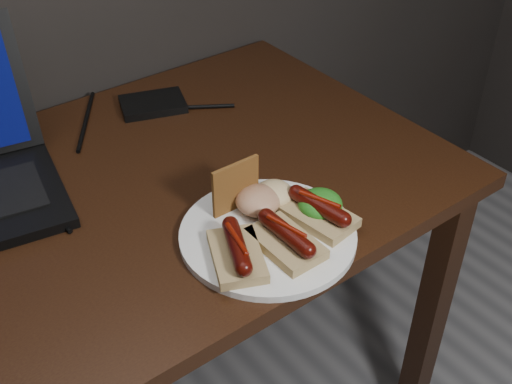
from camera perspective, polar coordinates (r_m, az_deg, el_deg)
name	(u,v)px	position (r m, az deg, el deg)	size (l,w,h in m)	color
desk	(56,268)	(1.12, -17.34, -6.45)	(1.40, 0.70, 0.75)	black
hard_drive	(153,104)	(1.33, -9.16, 7.72)	(0.13, 0.09, 0.02)	black
desk_cables	(24,175)	(1.18, -19.95, 1.43)	(0.92, 0.39, 0.01)	black
plate	(268,235)	(0.98, 1.06, -3.82)	(0.27, 0.27, 0.01)	white
bread_sausage_left	(237,251)	(0.92, -1.71, -5.30)	(0.11, 0.13, 0.04)	tan
bread_sausage_center	(286,239)	(0.94, 2.69, -4.17)	(0.07, 0.12, 0.04)	tan
bread_sausage_right	(319,212)	(0.99, 5.60, -1.74)	(0.09, 0.12, 0.04)	tan
crispbread	(236,186)	(1.00, -1.82, 0.51)	(0.09, 0.01, 0.09)	#975C29
salad_greens	(320,204)	(1.01, 5.73, -1.06)	(0.07, 0.07, 0.04)	#124E0F
salsa_mound	(258,200)	(1.01, 0.19, -0.74)	(0.07, 0.07, 0.04)	maroon
coleslaw_mound	(274,194)	(1.02, 1.58, -0.14)	(0.06, 0.06, 0.04)	beige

